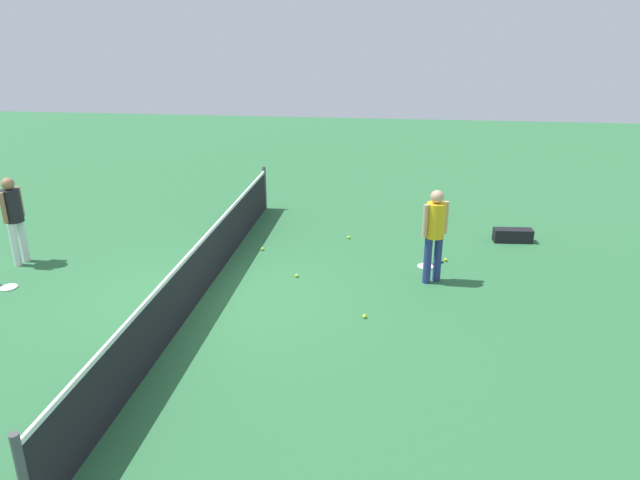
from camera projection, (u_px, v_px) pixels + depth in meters
ground_plane at (203, 295)px, 10.07m from camera, size 40.00×40.00×0.00m
court_net at (201, 268)px, 9.89m from camera, size 10.09×0.09×1.07m
player_near_side at (435, 228)px, 10.25m from camera, size 0.47×0.48×1.70m
player_far_side at (13, 213)px, 11.05m from camera, size 0.53×0.38×1.70m
tennis_racket_near_player at (427, 266)px, 11.23m from camera, size 0.48×0.57×0.03m
tennis_racket_far_player at (7, 287)px, 10.34m from camera, size 0.39×0.61×0.03m
tennis_ball_near_player at (446, 260)px, 11.47m from camera, size 0.07×0.07×0.07m
tennis_ball_by_net at (349, 237)px, 12.66m from camera, size 0.07×0.07×0.07m
tennis_ball_midcourt at (262, 249)px, 12.02m from camera, size 0.07×0.07×0.07m
tennis_ball_baseline at (297, 276)px, 10.76m from camera, size 0.07×0.07×0.07m
tennis_ball_stray_left at (365, 316)px, 9.27m from camera, size 0.07×0.07×0.07m
equipment_bag at (511, 235)px, 12.47m from camera, size 0.34×0.82×0.28m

